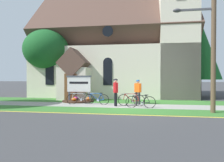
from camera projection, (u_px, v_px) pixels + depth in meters
name	position (u px, v px, depth m)	size (l,w,h in m)	color
ground	(130.00, 101.00, 15.95)	(140.00, 140.00, 0.00)	#3D3D3F
sidewalk_slab	(97.00, 105.00, 13.61)	(32.00, 2.05, 0.01)	#99968E
grass_verge	(89.00, 110.00, 11.62)	(32.00, 2.01, 0.01)	#38722D
church_lawn	(104.00, 101.00, 16.02)	(24.00, 2.82, 0.01)	#38722D
curb_paint_stripe	(82.00, 113.00, 10.48)	(28.00, 0.16, 0.01)	yellow
church_building	(120.00, 52.00, 21.52)	(15.16, 11.10, 12.78)	beige
church_sign	(79.00, 85.00, 15.78)	(1.92, 0.17, 1.94)	#474C56
flower_bed	(78.00, 101.00, 15.56)	(2.30, 2.30, 0.34)	#382319
bicycle_green	(80.00, 99.00, 14.18)	(1.63, 0.70, 0.79)	black
bicycle_yellow	(131.00, 100.00, 13.30)	(1.74, 0.31, 0.83)	black
bicycle_orange	(97.00, 99.00, 13.99)	(1.74, 0.24, 0.81)	black
bicycle_black	(141.00, 102.00, 12.41)	(1.78, 0.11, 0.81)	black
cyclist_in_green_jersey	(138.00, 90.00, 14.05)	(0.48, 0.60, 1.64)	#2D2D33
cyclist_in_white_jersey	(116.00, 90.00, 13.11)	(0.36, 0.77, 1.73)	black
utility_pole	(211.00, 29.00, 10.67)	(3.12, 0.28, 7.70)	brown
roadside_conifer	(199.00, 49.00, 18.98)	(3.82, 3.82, 7.18)	#4C3823
yard_deciduous_tree	(46.00, 50.00, 18.71)	(3.99, 3.99, 6.05)	#4C3823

